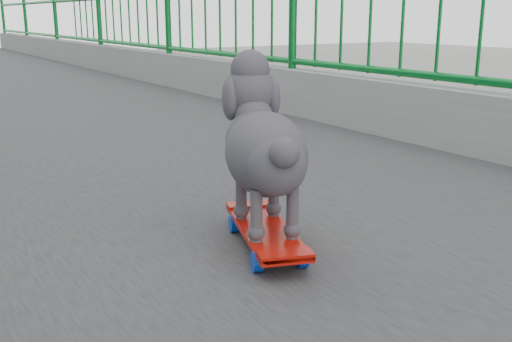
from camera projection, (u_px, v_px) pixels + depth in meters
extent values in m
cube|color=#2D2D2F|center=(303.00, 311.00, 1.88)|extent=(3.00, 24.00, 0.50)
cylinder|color=#0B6B26|center=(24.00, 4.00, 10.48)|extent=(0.06, 0.06, 1.10)
cube|color=#BF1006|center=(265.00, 230.00, 1.72)|extent=(0.29, 0.50, 0.02)
cube|color=#99999E|center=(280.00, 256.00, 1.58)|extent=(0.09, 0.06, 0.02)
cylinder|color=#0836B5|center=(257.00, 262.00, 1.57)|extent=(0.04, 0.06, 0.06)
sphere|color=yellow|center=(257.00, 262.00, 1.57)|extent=(0.02, 0.02, 0.02)
cylinder|color=#0836B5|center=(302.00, 257.00, 1.59)|extent=(0.04, 0.06, 0.06)
sphere|color=yellow|center=(302.00, 257.00, 1.59)|extent=(0.02, 0.02, 0.02)
cube|color=#99999E|center=(253.00, 219.00, 1.87)|extent=(0.09, 0.06, 0.02)
cylinder|color=#0836B5|center=(234.00, 223.00, 1.85)|extent=(0.04, 0.06, 0.06)
sphere|color=yellow|center=(234.00, 223.00, 1.85)|extent=(0.02, 0.02, 0.02)
cylinder|color=#0836B5|center=(272.00, 220.00, 1.88)|extent=(0.04, 0.06, 0.06)
sphere|color=yellow|center=(272.00, 220.00, 1.88)|extent=(0.02, 0.02, 0.02)
ellipsoid|color=#333036|center=(266.00, 154.00, 1.66)|extent=(0.32, 0.40, 0.23)
sphere|color=#333036|center=(250.00, 91.00, 1.81)|extent=(0.16, 0.16, 0.16)
sphere|color=black|center=(243.00, 93.00, 1.91)|extent=(0.03, 0.03, 0.03)
sphere|color=#333036|center=(285.00, 153.00, 1.47)|extent=(0.08, 0.08, 0.08)
cylinder|color=#333036|center=(241.00, 195.00, 1.78)|extent=(0.03, 0.03, 0.14)
cylinder|color=#333036|center=(274.00, 192.00, 1.80)|extent=(0.03, 0.03, 0.14)
cylinder|color=#333036|center=(256.00, 215.00, 1.59)|extent=(0.03, 0.03, 0.14)
cylinder|color=#333036|center=(292.00, 213.00, 1.62)|extent=(0.03, 0.03, 0.14)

